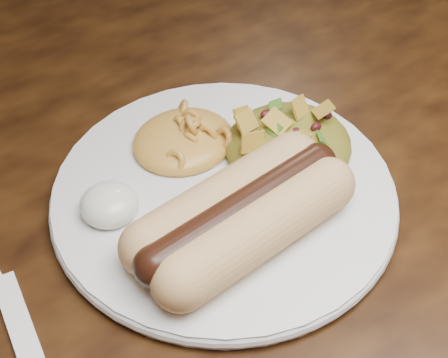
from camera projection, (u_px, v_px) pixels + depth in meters
table at (197, 158)px, 0.67m from camera, size 1.60×0.90×0.75m
plate at (224, 195)px, 0.50m from camera, size 0.26×0.26×0.01m
hotdog at (242, 214)px, 0.45m from camera, size 0.14×0.08×0.04m
mac_and_cheese at (183, 130)px, 0.52m from camera, size 0.10×0.09×0.03m
sour_cream at (108, 200)px, 0.47m from camera, size 0.04×0.04×0.03m
taco_salad at (289, 136)px, 0.51m from camera, size 0.10×0.09×0.04m
fork at (23, 335)px, 0.42m from camera, size 0.03×0.12×0.00m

